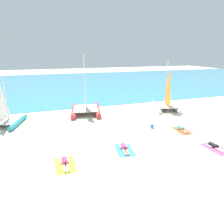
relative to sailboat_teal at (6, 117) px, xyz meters
name	(u,v)px	position (x,y,z in m)	size (l,w,h in m)	color
ground_plane	(98,111)	(8.84, 1.71, -0.70)	(120.00, 120.00, 0.00)	silver
ocean_water	(71,83)	(8.84, 23.46, -0.68)	(120.00, 40.00, 0.05)	teal
sailboat_teal	(6,117)	(0.00, 0.00, 0.00)	(3.19, 4.10, 4.71)	teal
sailboat_white	(166,103)	(16.22, -0.15, 0.09)	(3.85, 4.74, 5.35)	white
sailboat_red	(86,105)	(7.38, 1.29, 0.20)	(3.81, 5.14, 6.07)	#CC3838
towel_leftmost	(65,165)	(4.12, -8.52, -0.70)	(1.10, 1.90, 0.01)	yellow
sunbather_leftmost	(65,163)	(4.12, -8.46, -0.57)	(0.55, 1.56, 0.30)	#D83372
towel_center_left	(125,150)	(8.07, -7.87, -0.70)	(1.10, 1.90, 0.01)	#338CD8
sunbather_center_left	(124,148)	(8.08, -7.80, -0.57)	(0.66, 1.57, 0.30)	#D83372
towel_center_right	(182,130)	(13.89, -6.14, -0.70)	(1.10, 1.90, 0.01)	#EA5933
sunbather_center_right	(182,129)	(13.90, -6.07, -0.57)	(0.59, 1.57, 0.30)	#3FB28C
towel_rightmost	(215,148)	(13.95, -9.64, -0.70)	(1.10, 1.90, 0.01)	#D84C99
sunbather_rightmost	(215,146)	(13.94, -9.58, -0.57)	(0.55, 1.56, 0.30)	black
beach_ball	(152,126)	(11.84, -4.82, -0.52)	(0.36, 0.36, 0.36)	#337FE5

